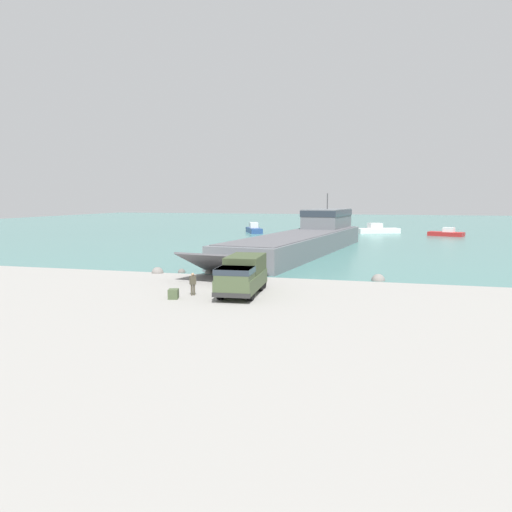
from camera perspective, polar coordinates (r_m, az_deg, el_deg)
name	(u,v)px	position (r m, az deg, el deg)	size (l,w,h in m)	color
ground_plane	(232,291)	(38.58, -2.76, -4.00)	(240.00, 240.00, 0.00)	gray
water_surface	(346,225)	(133.97, 10.26, 3.48)	(240.00, 180.00, 0.01)	#477F7A
landing_craft	(307,237)	(67.69, 5.84, 2.21)	(12.48, 45.74, 7.85)	slate
military_truck	(242,275)	(37.04, -1.58, -2.14)	(3.15, 7.28, 2.78)	#475638
soldier_on_ramp	(193,282)	(36.92, -7.23, -3.01)	(0.49, 0.47, 1.67)	#4C4738
moored_boat_a	(447,233)	(100.77, 20.95, 2.45)	(6.81, 4.64, 1.64)	#B22323
moored_boat_b	(254,229)	(103.51, -0.24, 3.07)	(5.39, 7.96, 2.10)	navy
moored_boat_c	(377,230)	(105.07, 13.71, 2.93)	(9.01, 6.34, 2.07)	white
mooring_bollard	(221,271)	(45.58, -4.04, -1.76)	(0.28, 0.28, 0.88)	#333338
cargo_crate	(173,294)	(35.99, -9.42, -4.30)	(0.68, 0.82, 0.68)	#475638
shoreline_rock_a	(378,281)	(44.50, 13.79, -2.76)	(1.18, 1.18, 1.18)	gray
shoreline_rock_b	(158,273)	(48.51, -11.18, -1.93)	(1.15, 1.15, 1.15)	gray
shoreline_rock_c	(209,274)	(47.46, -5.34, -2.02)	(0.92, 0.92, 0.92)	gray
shoreline_rock_d	(182,273)	(48.47, -8.50, -1.88)	(0.74, 0.74, 0.74)	#66605B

